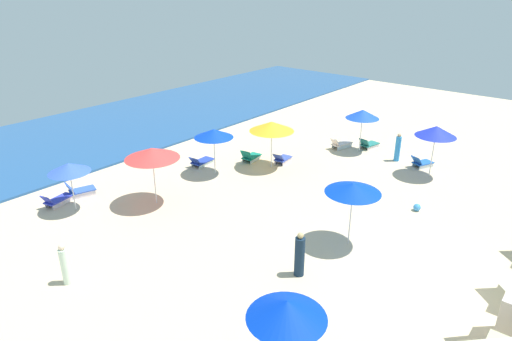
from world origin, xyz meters
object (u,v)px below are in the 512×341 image
object	(u,v)px
umbrella_7	(214,133)
lounge_chair_7_0	(201,161)
lounge_chair_2_0	(421,163)
lounge_chair_3_0	(341,144)
umbrella_5	(272,126)
beach_ball_0	(417,207)
umbrella_3	(363,114)
beachgoer_0	(300,256)
umbrella_0	(69,168)
lounge_chair_3_1	(369,144)
lounge_chair_0_0	(80,190)
lounge_chair_0_1	(57,200)
beachgoer_2	(65,265)
lounge_chair_5_1	(282,159)
umbrella_4	(152,153)
lounge_chair_5_0	(250,157)
umbrella_6	(353,188)
umbrella_1	(287,309)
umbrella_2	(436,131)
beachgoer_1	(398,148)

from	to	relation	value
umbrella_7	lounge_chair_7_0	distance (m)	2.52
lounge_chair_2_0	lounge_chair_3_0	world-z (taller)	lounge_chair_3_0
lounge_chair_3_0	umbrella_5	size ratio (longest dim) A/B	0.60
lounge_chair_3_0	beach_ball_0	distance (m)	8.48
umbrella_3	beachgoer_0	size ratio (longest dim) A/B	1.52
umbrella_0	lounge_chair_3_1	xyz separation A→B (m)	(15.93, -6.31, -1.81)
lounge_chair_0_0	umbrella_3	world-z (taller)	umbrella_3
lounge_chair_0_1	beachgoer_2	world-z (taller)	beachgoer_2
umbrella_7	beachgoer_0	bearing A→B (deg)	-117.74
lounge_chair_0_1	lounge_chair_5_1	distance (m)	11.81
umbrella_3	lounge_chair_5_1	world-z (taller)	umbrella_3
umbrella_3	beachgoer_0	bearing A→B (deg)	-160.95
umbrella_4	beachgoer_2	distance (m)	6.51
lounge_chair_7_0	beachgoer_2	size ratio (longest dim) A/B	0.96
lounge_chair_5_1	lounge_chair_5_0	bearing A→B (deg)	21.84
umbrella_0	umbrella_6	distance (m)	12.08
lounge_chair_2_0	beach_ball_0	world-z (taller)	lounge_chair_2_0
lounge_chair_5_1	lounge_chair_7_0	xyz separation A→B (m)	(-3.14, 3.29, -0.04)
umbrella_4	umbrella_6	size ratio (longest dim) A/B	1.05
lounge_chair_2_0	lounge_chair_5_0	bearing A→B (deg)	58.55
lounge_chair_0_1	umbrella_5	xyz separation A→B (m)	(9.93, -4.74, 2.11)
umbrella_1	beachgoer_0	size ratio (longest dim) A/B	1.54
umbrella_2	beachgoer_0	world-z (taller)	umbrella_2
lounge_chair_3_0	lounge_chair_5_1	size ratio (longest dim) A/B	1.17
umbrella_0	beach_ball_0	size ratio (longest dim) A/B	6.87
beachgoer_0	lounge_chair_0_1	bearing A→B (deg)	-85.94
lounge_chair_0_1	lounge_chair_5_1	size ratio (longest dim) A/B	1.13
umbrella_0	umbrella_2	xyz separation A→B (m)	(14.07, -10.78, 0.41)
umbrella_3	lounge_chair_5_1	distance (m)	5.58
lounge_chair_3_1	beachgoer_1	size ratio (longest dim) A/B	0.87
umbrella_0	lounge_chair_3_0	bearing A→B (deg)	-18.56
umbrella_7	beachgoer_1	distance (m)	10.53
umbrella_0	lounge_chair_5_1	bearing A→B (deg)	-19.57
umbrella_2	umbrella_3	size ratio (longest dim) A/B	1.07
lounge_chair_0_1	umbrella_5	world-z (taller)	umbrella_5
lounge_chair_3_1	umbrella_5	distance (m)	7.14
lounge_chair_5_0	lounge_chair_7_0	xyz separation A→B (m)	(-2.26, 1.69, -0.04)
lounge_chair_3_1	umbrella_4	xyz separation A→B (m)	(-13.16, 4.06, 2.23)
umbrella_5	beachgoer_0	world-z (taller)	umbrella_5
umbrella_4	lounge_chair_5_0	bearing A→B (deg)	0.90
umbrella_0	beach_ball_0	world-z (taller)	umbrella_0
umbrella_0	lounge_chair_0_0	xyz separation A→B (m)	(0.93, 1.20, -1.78)
beach_ball_0	umbrella_1	bearing A→B (deg)	-174.71
lounge_chair_2_0	umbrella_6	xyz separation A→B (m)	(-9.62, -0.83, 2.15)
umbrella_7	lounge_chair_0_0	bearing A→B (deg)	153.01
lounge_chair_0_0	umbrella_4	size ratio (longest dim) A/B	0.53
umbrella_7	beachgoer_0	distance (m)	9.83
umbrella_0	beachgoer_1	world-z (taller)	umbrella_0
lounge_chair_5_1	beach_ball_0	bearing A→B (deg)	168.05
lounge_chair_3_1	lounge_chair_3_0	bearing A→B (deg)	49.81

